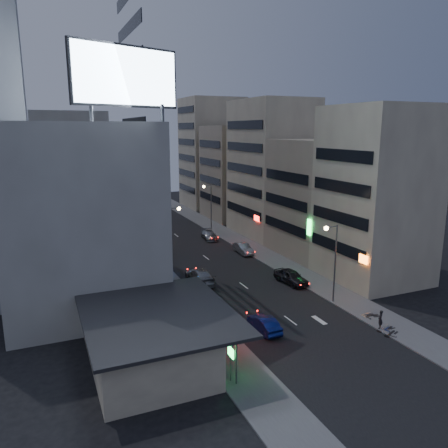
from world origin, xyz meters
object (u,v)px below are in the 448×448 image
scooter_silver_b (370,307)px  road_car_silver (200,276)px  parked_car_right_near (291,277)px  parked_car_left (158,248)px  scooter_black_b (378,308)px  road_car_blue (264,324)px  scooter_black_a (393,324)px  parked_car_right_mid (243,248)px  person (380,319)px  parked_car_right_far (209,235)px  scooter_silver_a (387,319)px  scooter_blue (392,321)px

scooter_silver_b → road_car_silver: bearing=35.8°
parked_car_right_near → parked_car_left: bearing=114.3°
road_car_silver → scooter_black_b: bearing=132.1°
road_car_blue → scooter_black_a: (10.35, -4.54, -0.00)m
parked_car_right_near → road_car_blue: parked_car_right_near is taller
parked_car_right_mid → scooter_silver_b: size_ratio=2.39×
person → parked_car_right_near: bearing=-127.9°
parked_car_right_far → scooter_silver_b: 33.22m
road_car_blue → person: bearing=158.3°
parked_car_right_far → scooter_silver_b: parked_car_right_far is taller
parked_car_right_far → road_car_blue: parked_car_right_far is taller
parked_car_left → scooter_silver_a: bearing=117.3°
parked_car_right_far → scooter_blue: bearing=-78.0°
road_car_blue → scooter_blue: bearing=160.2°
parked_car_right_near → scooter_silver_b: bearing=-83.1°
parked_car_right_near → scooter_blue: size_ratio=2.85×
scooter_silver_a → parked_car_right_mid: bearing=-19.7°
road_car_silver → scooter_silver_b: 18.88m
road_car_blue → scooter_black_b: 11.57m
parked_car_right_far → scooter_silver_a: parked_car_right_far is taller
parked_car_right_near → road_car_silver: bearing=149.0°
person → scooter_silver_a: bearing=150.2°
parked_car_right_far → road_car_blue: size_ratio=1.16×
person → parked_car_right_far: bearing=-128.6°
scooter_silver_b → scooter_blue: bearing=171.2°
parked_car_left → scooter_black_b: parked_car_left is taller
person → scooter_black_b: (1.92, 2.41, -0.23)m
parked_car_right_mid → scooter_black_b: 24.28m
parked_car_right_near → scooter_silver_a: (2.01, -13.03, -0.08)m
road_car_blue → scooter_blue: (10.84, -3.86, -0.05)m
person → scooter_black_b: person is taller
parked_car_right_mid → road_car_blue: parked_car_right_mid is taller
scooter_blue → scooter_silver_b: size_ratio=0.90×
road_car_blue → scooter_black_a: road_car_blue is taller
parked_car_right_far → scooter_black_a: 36.92m
parked_car_right_far → scooter_black_a: bearing=-78.9°
parked_car_left → scooter_black_b: 31.98m
road_car_silver → scooter_silver_b: size_ratio=3.09×
person → scooter_silver_b: person is taller
scooter_black_a → parked_car_right_mid: bearing=-21.3°
scooter_black_a → parked_car_right_far: bearing=-19.8°
parked_car_right_far → scooter_black_b: size_ratio=2.41×
road_car_blue → scooter_black_a: 11.30m
parked_car_right_near → road_car_blue: size_ratio=1.16×
scooter_black_a → scooter_silver_a: bearing=-38.0°
road_car_blue → road_car_silver: road_car_silver is taller
road_car_blue → scooter_silver_b: road_car_blue is taller
road_car_blue → person: size_ratio=2.46×
person → road_car_blue: bearing=-63.6°
parked_car_right_far → parked_car_right_near: bearing=-80.5°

